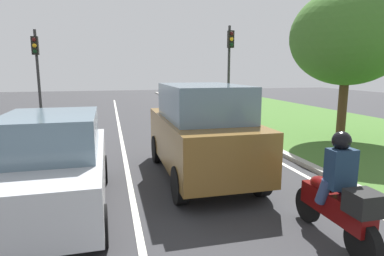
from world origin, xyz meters
name	(u,v)px	position (x,y,z in m)	size (l,w,h in m)	color
ground_plane	(138,135)	(0.00, 14.00, 0.00)	(60.00, 60.00, 0.00)	#2D2D30
lane_line_center	(121,136)	(-0.70, 14.00, 0.00)	(0.12, 32.00, 0.01)	silver
lane_line_right_edge	(222,131)	(3.60, 14.00, 0.00)	(0.12, 32.00, 0.01)	silver
grass_verge_right	(320,126)	(8.50, 14.00, 0.03)	(9.00, 48.00, 0.06)	#3D6628
curb_right	(232,129)	(4.10, 14.00, 0.06)	(0.24, 48.00, 0.12)	#9E9B93
car_suv_ahead	(201,131)	(1.06, 8.31, 1.17)	(1.98, 4.51, 2.28)	brown
car_sedan_left_lane	(54,165)	(-2.11, 6.99, 0.92)	(1.86, 4.31, 1.86)	#B7BABF
motorcycle	(338,208)	(2.21, 4.76, 0.57)	(0.40, 1.90, 1.01)	#590A0A
rider_person	(339,168)	(2.21, 4.81, 1.19)	(0.50, 0.40, 1.16)	#192D47
traffic_light_near_right	(230,56)	(5.35, 17.81, 3.34)	(0.32, 0.50, 4.96)	#2D2D2D
traffic_light_overhead_left	(37,61)	(-4.58, 19.04, 3.07)	(0.32, 0.50, 4.62)	#2D2D2D
tree_roadside_near	(348,37)	(7.22, 11.01, 3.77)	(4.02, 4.02, 5.49)	#4C331E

